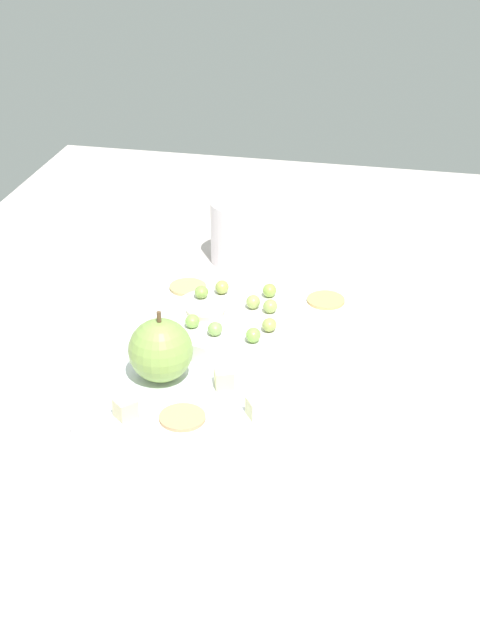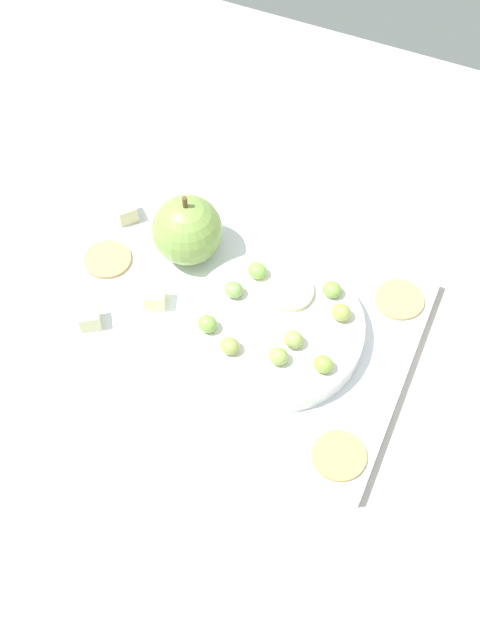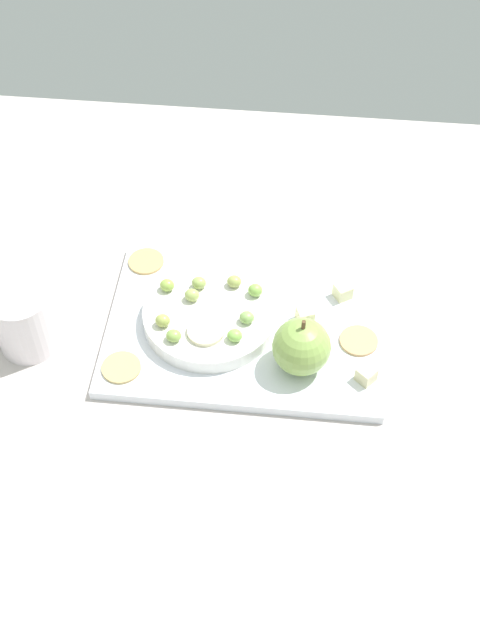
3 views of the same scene
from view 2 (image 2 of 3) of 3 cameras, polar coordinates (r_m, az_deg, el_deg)
name	(u,v)px [view 2 (image 2 of 3)]	position (r cm, az deg, el deg)	size (l,w,h in cm)	color
table	(273,352)	(81.80, 2.32, -2.24)	(132.77, 95.50, 3.60)	beige
platter	(233,320)	(80.83, -0.50, 0.03)	(35.52, 25.55, 1.38)	white
serving_dish	(274,327)	(78.29, 2.41, -0.51)	(17.22, 17.22, 2.17)	white
apple_whole	(187,230)	(82.31, -3.72, 6.31)	(7.17, 7.17, 7.17)	#88AB50
apple_stem	(185,202)	(79.14, -3.88, 8.24)	(0.50, 0.50, 1.20)	brown
cheese_cube_0	(89,318)	(80.24, -10.52, 0.14)	(2.03, 2.03, 2.03)	beige
cheese_cube_1	(155,298)	(80.67, -5.97, 1.55)	(2.03, 2.03, 2.03)	beige
cheese_cube_2	(126,212)	(87.93, -7.99, 7.51)	(2.03, 2.03, 2.03)	beige
cracker_0	(108,259)	(85.20, -9.27, 4.22)	(4.88, 4.88, 0.40)	tan
cracker_1	(400,300)	(82.66, 11.12, 1.41)	(4.88, 4.88, 0.40)	tan
cracker_2	(339,456)	(73.35, 6.96, -9.43)	(4.88, 4.88, 0.40)	tan
grape_0	(332,289)	(78.96, 6.47, 2.14)	(1.90, 1.71, 1.53)	#89AE4E
grape_1	(323,364)	(74.25, 5.85, -3.09)	(1.90, 1.71, 1.64)	#93B64A
grape_2	(207,324)	(76.18, -2.31, -0.27)	(1.90, 1.71, 1.70)	#88BA50
grape_3	(341,312)	(77.44, 7.11, 0.53)	(1.90, 1.71, 1.68)	#9FAE52
grape_4	(278,356)	(74.38, 2.70, -2.56)	(1.90, 1.71, 1.62)	#9AB15A
grape_5	(293,339)	(75.38, 3.77, -1.37)	(1.90, 1.71, 1.67)	#9FB45D
grape_6	(230,346)	(74.92, -0.73, -1.82)	(1.90, 1.71, 1.55)	#9EAB55
grape_7	(257,271)	(79.80, 1.23, 3.48)	(1.90, 1.71, 1.56)	#89C252
grape_8	(234,290)	(78.43, -0.45, 2.14)	(1.90, 1.71, 1.55)	#87AF5B
apple_slice_0	(290,291)	(79.05, 3.53, 2.01)	(4.68, 4.68, 0.60)	beige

